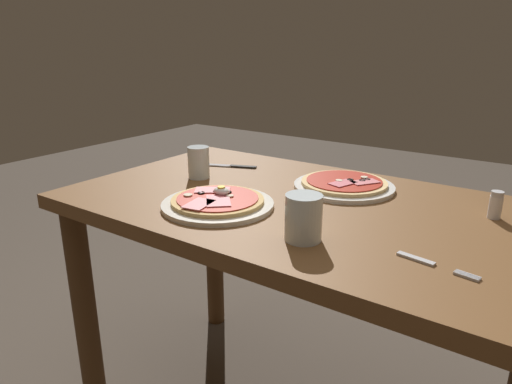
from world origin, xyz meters
The scene contains 8 objects.
dining_table centered at (0.00, 0.00, 0.63)m, with size 1.27×0.74×0.75m.
pizza_foreground centered at (-0.16, -0.16, 0.76)m, with size 0.29×0.29×0.05m.
pizza_across_left centered at (0.04, 0.17, 0.76)m, with size 0.29×0.29×0.03m.
water_glass_near centered at (0.12, -0.22, 0.79)m, with size 0.08×0.08×0.10m.
water_glass_far centered at (-0.37, 0.01, 0.79)m, with size 0.07×0.07×0.10m.
fork centered at (0.38, -0.18, 0.75)m, with size 0.16×0.04×0.00m.
knife centered at (-0.37, 0.17, 0.75)m, with size 0.19×0.09×0.01m.
salt_shaker centered at (0.43, 0.16, 0.78)m, with size 0.03×0.03×0.07m.
Camera 1 is at (0.55, -1.01, 1.15)m, focal length 32.37 mm.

